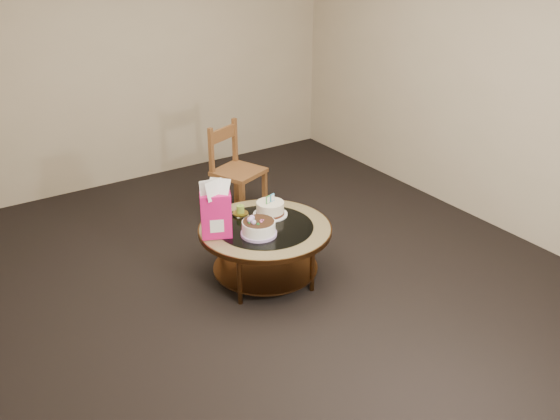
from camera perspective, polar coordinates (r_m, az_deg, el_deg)
ground at (r=4.97m, az=-1.32°, el=-6.19°), size 5.00×5.00×0.00m
room_walls at (r=4.35m, az=-1.53°, el=11.29°), size 4.52×5.02×2.61m
coffee_table at (r=4.78m, az=-1.37°, el=-2.34°), size 1.02×1.02×0.46m
decorated_cake at (r=4.60m, az=-1.98°, el=-1.71°), size 0.27×0.27×0.16m
cream_cake at (r=4.89m, az=-0.90°, el=0.11°), size 0.27×0.27×0.17m
gift_bag at (r=4.53m, az=-5.89°, el=0.07°), size 0.25×0.22×0.44m
pillar_candle at (r=4.91m, az=-3.64°, el=-0.15°), size 0.12×0.12×0.09m
dining_chair at (r=5.83m, az=-4.10°, el=3.68°), size 0.52×0.52×0.87m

